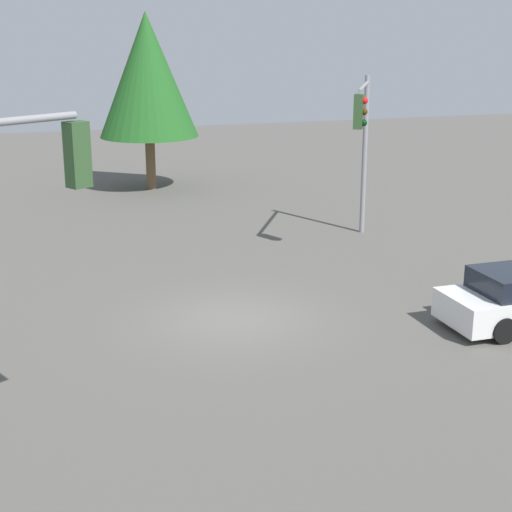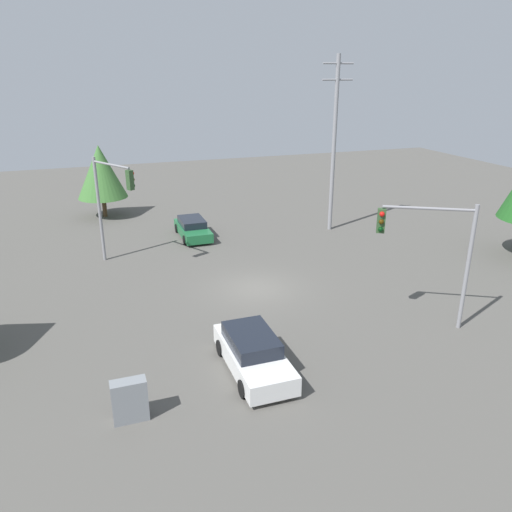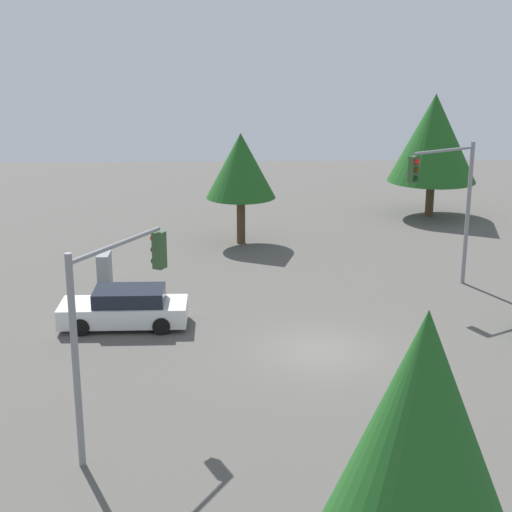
# 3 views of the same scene
# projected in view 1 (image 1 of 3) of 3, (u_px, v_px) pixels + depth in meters

# --- Properties ---
(ground_plane) EXTENTS (80.00, 80.00, 0.00)m
(ground_plane) POSITION_uv_depth(u_px,v_px,m) (235.00, 319.00, 20.28)
(ground_plane) COLOR #54514C
(traffic_signal_cross) EXTENTS (3.58, 2.16, 5.65)m
(traffic_signal_cross) POSITION_uv_depth(u_px,v_px,m) (363.00, 131.00, 26.23)
(traffic_signal_cross) COLOR gray
(traffic_signal_cross) RESTS_ON ground_plane
(tree_far) EXTENTS (4.46, 4.46, 7.93)m
(tree_far) POSITION_uv_depth(u_px,v_px,m) (147.00, 75.00, 35.03)
(tree_far) COLOR brown
(tree_far) RESTS_ON ground_plane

